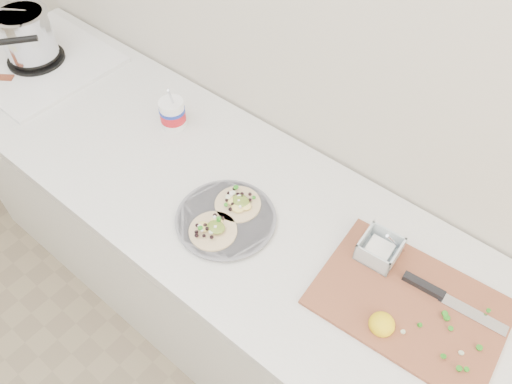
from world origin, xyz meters
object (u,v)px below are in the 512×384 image
Objects in this scene: stove at (31,44)px; taco_plate at (226,217)px; tub at (172,111)px; cutboard at (409,296)px.

taco_plate is (1.06, -0.10, -0.07)m from stove.
stove is 2.73× the size of tub.
tub is at bearing 170.97° from cutboard.
cutboard is at bearing 11.74° from taco_plate.
tub is 0.40× the size of cutboard.
stove is 1.59m from cutboard.
cutboard reaches higher than taco_plate.
taco_plate is 1.49× the size of tub.
cutboard is (1.59, 0.01, -0.07)m from stove.
stove is at bearing -172.50° from tub.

